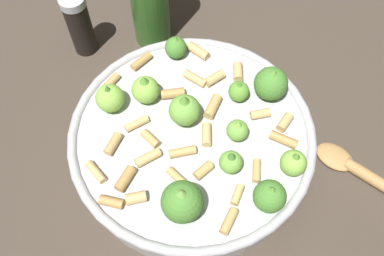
{
  "coord_description": "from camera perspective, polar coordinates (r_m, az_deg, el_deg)",
  "views": [
    {
      "loc": [
        -0.24,
        -0.09,
        0.5
      ],
      "look_at": [
        0.0,
        0.0,
        0.07
      ],
      "focal_mm": 38.78,
      "sensor_mm": 36.0,
      "label": 1
    }
  ],
  "objects": [
    {
      "name": "cooking_pan",
      "position": [
        0.53,
        0.15,
        -1.67
      ],
      "size": [
        0.31,
        0.31,
        0.11
      ],
      "color": "#B7B7BC",
      "rests_on": "ground"
    },
    {
      "name": "ground_plane",
      "position": [
        0.56,
        -0.0,
        -3.5
      ],
      "size": [
        2.4,
        2.4,
        0.0
      ],
      "primitive_type": "plane",
      "color": "#42382D"
    },
    {
      "name": "pepper_shaker",
      "position": [
        0.65,
        -15.21,
        13.55
      ],
      "size": [
        0.04,
        0.04,
        0.1
      ],
      "color": "black",
      "rests_on": "ground"
    },
    {
      "name": "wooden_spoon",
      "position": [
        0.59,
        24.84,
        -7.23
      ],
      "size": [
        0.09,
        0.22,
        0.02
      ],
      "color": "#B2844C",
      "rests_on": "ground"
    }
  ]
}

